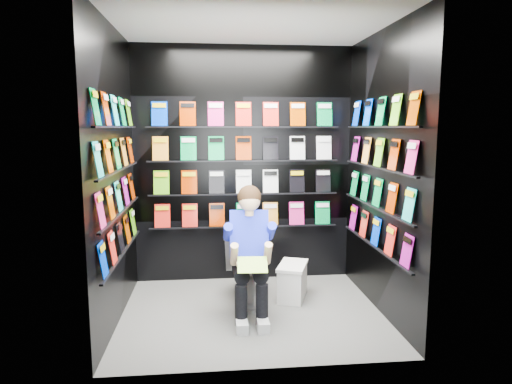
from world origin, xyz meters
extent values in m
plane|color=#585856|center=(0.00, 0.00, 0.00)|extent=(2.40, 2.40, 0.00)
plane|color=white|center=(0.00, 0.00, 2.60)|extent=(2.40, 2.40, 0.00)
cube|color=black|center=(0.00, 1.00, 1.30)|extent=(2.40, 0.04, 2.60)
cube|color=black|center=(0.00, -1.00, 1.30)|extent=(2.40, 0.04, 2.60)
cube|color=black|center=(-1.20, 0.00, 1.30)|extent=(0.04, 2.00, 2.60)
cube|color=black|center=(1.20, 0.00, 1.30)|extent=(0.04, 2.00, 2.60)
imported|color=white|center=(-0.03, 0.35, 0.37)|extent=(0.45, 0.77, 0.73)
cube|color=silver|center=(0.44, 0.33, 0.16)|extent=(0.37, 0.48, 0.32)
cube|color=silver|center=(0.44, 0.33, 0.34)|extent=(0.40, 0.51, 0.03)
cube|color=green|center=(-0.03, -0.38, 0.58)|extent=(0.26, 0.16, 0.11)
camera|label=1|loc=(-0.37, -4.04, 1.72)|focal=32.00mm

